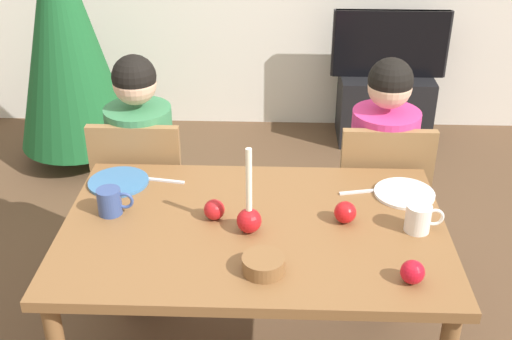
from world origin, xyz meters
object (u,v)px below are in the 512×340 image
person_left_child (144,179)px  bowl_walnuts (263,264)px  candle_centerpiece (249,215)px  plate_left (118,182)px  tv_stand (384,108)px  apple_by_right_mug (345,212)px  plate_right (404,193)px  mug_left (110,201)px  mug_right (419,218)px  apple_by_left_plate (214,210)px  chair_right (379,197)px  christmas_tree (64,34)px  chair_left (144,193)px  apple_near_candle (413,272)px  person_right_child (379,183)px  dining_table (254,244)px  tv (390,44)px

person_left_child → bowl_walnuts: size_ratio=8.26×
candle_centerpiece → plate_left: size_ratio=1.36×
tv_stand → apple_by_right_mug: apple_by_right_mug is taller
person_left_child → plate_right: 1.21m
mug_left → mug_right: (1.13, -0.07, 0.00)m
candle_centerpiece → person_left_child: bearing=127.8°
person_left_child → mug_left: bearing=-89.5°
apple_by_left_plate → apple_by_right_mug: size_ratio=0.95×
chair_right → christmas_tree: christmas_tree is taller
bowl_walnuts → apple_by_right_mug: 0.42m
mug_left → apple_by_right_mug: mug_left is taller
person_left_child → mug_right: size_ratio=8.50×
tv_stand → mug_left: 2.68m
chair_left → chair_right: same height
apple_near_candle → apple_by_left_plate: (-0.66, 0.35, -0.00)m
christmas_tree → mug_right: bearing=-46.0°
plate_left → mug_left: 0.23m
apple_by_left_plate → christmas_tree: bearing=120.8°
tv_stand → mug_right: size_ratio=4.64×
person_right_child → apple_by_left_plate: (-0.70, -0.60, 0.22)m
chair_right → christmas_tree: 2.26m
mug_left → apple_by_right_mug: size_ratio=1.67×
plate_left → apple_by_right_mug: (0.89, -0.25, 0.03)m
plate_right → chair_right: bearing=94.2°
dining_table → tv: 2.45m
tv → bowl_walnuts: bearing=-107.2°
chair_left → mug_right: bearing=-28.6°
dining_table → chair_right: bearing=47.5°
chair_right → apple_by_left_plate: bearing=-141.1°
christmas_tree → mug_left: bearing=-68.6°
person_left_child → person_right_child: bearing=0.0°
plate_right → apple_by_right_mug: 0.33m
bowl_walnuts → apple_by_left_plate: (-0.19, 0.31, 0.01)m
dining_table → mug_left: size_ratio=10.29×
christmas_tree → apple_near_candle: size_ratio=21.49×
candle_centerpiece → apple_near_candle: 0.59m
mug_right → chair_right: bearing=93.0°
apple_near_candle → dining_table: bearing=149.4°
chair_right → mug_right: bearing=-87.0°
christmas_tree → plate_left: bearing=-66.7°
mug_left → candle_centerpiece: bearing=-10.9°
chair_right → person_right_child: (0.00, 0.03, 0.06)m
tv_stand → christmas_tree: size_ratio=0.38×
plate_left → apple_by_right_mug: 0.93m
tv → plate_right: 2.08m
plate_right → candle_centerpiece: bearing=-155.3°
mug_right → apple_by_left_plate: mug_right is taller
person_left_child → plate_right: person_left_child is taller
chair_left → chair_right: size_ratio=1.00×
dining_table → chair_left: chair_left is taller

